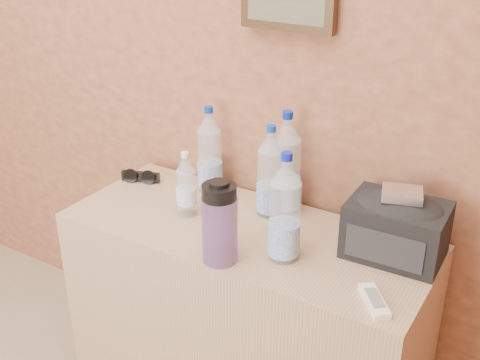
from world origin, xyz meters
The scene contains 11 objects.
dresser centered at (0.48, 1.74, 0.36)m, with size 1.14×0.48×0.71m, color #A9864F.
pet_large_a centered at (0.23, 1.92, 0.85)m, with size 0.08×0.08×0.30m.
pet_large_b centered at (0.49, 1.87, 0.84)m, with size 0.08×0.08×0.30m.
pet_large_c centered at (0.52, 1.92, 0.86)m, with size 0.09×0.09×0.34m.
pet_large_d centered at (0.65, 1.66, 0.85)m, with size 0.09×0.09×0.32m.
pet_small centered at (0.27, 1.73, 0.81)m, with size 0.06×0.06×0.21m.
nalgene_bottle centered at (0.51, 1.56, 0.83)m, with size 0.10×0.10×0.24m.
sunglasses centered at (-0.02, 1.84, 0.73)m, with size 0.14×0.05×0.04m, color black, non-canonical shape.
ac_remote centered at (0.94, 1.59, 0.72)m, with size 0.13×0.04×0.02m, color white.
toiletry_bag centered at (0.91, 1.84, 0.80)m, with size 0.27×0.19×0.18m, color black, non-canonical shape.
foil_packet centered at (0.91, 1.84, 0.91)m, with size 0.11×0.09×0.02m, color silver.
Camera 1 is at (1.30, 0.37, 1.64)m, focal length 45.00 mm.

